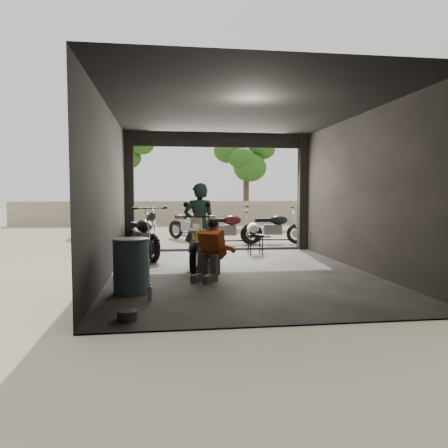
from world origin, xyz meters
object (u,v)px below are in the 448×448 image
object	(u,v)px
stool	(255,237)
outside_bike_c	(275,225)
outside_bike_a	(191,222)
helmet	(253,229)
main_bike	(202,242)
rider	(199,226)
sign_post	(312,198)
mechanic	(209,252)
oil_drum	(131,267)
outside_bike_b	(228,225)
left_bike	(143,232)

from	to	relation	value
stool	outside_bike_c	bearing A→B (deg)	64.14
outside_bike_a	outside_bike_c	world-z (taller)	outside_bike_a
outside_bike_c	helmet	xyz separation A→B (m)	(-1.16, -2.27, 0.08)
main_bike	outside_bike_a	distance (m)	5.89
stool	helmet	bearing A→B (deg)	175.39
rider	sign_post	xyz separation A→B (m)	(3.86, 3.96, 0.54)
outside_bike_a	mechanic	xyz separation A→B (m)	(-0.10, -7.02, -0.08)
stool	oil_drum	bearing A→B (deg)	-124.73
stool	sign_post	bearing A→B (deg)	43.44
outside_bike_b	helmet	xyz separation A→B (m)	(0.34, -2.13, 0.06)
oil_drum	rider	bearing A→B (deg)	61.36
outside_bike_b	sign_post	xyz separation A→B (m)	(2.66, 0.01, 0.83)
main_bike	mechanic	size ratio (longest dim) A/B	1.64
mechanic	main_bike	bearing A→B (deg)	127.27
outside_bike_a	sign_post	world-z (taller)	sign_post
main_bike	stool	world-z (taller)	main_bike
outside_bike_a	rider	xyz separation A→B (m)	(-0.16, -5.54, 0.29)
outside_bike_c	mechanic	distance (m)	6.17
outside_bike_b	rider	size ratio (longest dim) A/B	0.99
outside_bike_b	stool	xyz separation A→B (m)	(0.40, -2.13, -0.16)
mechanic	outside_bike_b	bearing A→B (deg)	113.41
helmet	left_bike	bearing A→B (deg)	161.74
left_bike	outside_bike_c	xyz separation A→B (m)	(3.97, 2.58, -0.05)
rider	sign_post	size ratio (longest dim) A/B	0.84
main_bike	outside_bike_b	bearing A→B (deg)	90.02
left_bike	outside_bike_c	bearing A→B (deg)	11.70
stool	helmet	size ratio (longest dim) A/B	1.55
main_bike	outside_bike_a	xyz separation A→B (m)	(0.14, 5.89, 0.03)
outside_bike_a	sign_post	bearing A→B (deg)	-65.58
rider	sign_post	bearing A→B (deg)	-132.01
mechanic	helmet	size ratio (longest dim) A/B	3.21
main_bike	mechanic	bearing A→B (deg)	-72.64
mechanic	sign_post	world-z (taller)	sign_post
left_bike	oil_drum	size ratio (longest dim) A/B	2.16
outside_bike_a	outside_bike_b	bearing A→B (deg)	-99.10
mechanic	oil_drum	bearing A→B (deg)	-112.19
outside_bike_b	outside_bike_c	bearing A→B (deg)	-89.30
outside_bike_a	outside_bike_c	bearing A→B (deg)	-72.10
outside_bike_c	main_bike	bearing A→B (deg)	155.40
left_bike	outside_bike_c	distance (m)	4.74
main_bike	outside_bike_c	bearing A→B (deg)	74.26
helmet	oil_drum	distance (m)	5.01
left_bike	helmet	world-z (taller)	left_bike
outside_bike_a	mechanic	world-z (taller)	outside_bike_a
outside_bike_b	mechanic	bearing A→B (deg)	163.43
outside_bike_a	rider	bearing A→B (deg)	-134.12
helmet	sign_post	world-z (taller)	sign_post
left_bike	mechanic	xyz separation A→B (m)	(1.32, -2.99, -0.10)
outside_bike_a	mechanic	size ratio (longest dim) A/B	1.69
main_bike	helmet	bearing A→B (deg)	70.35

